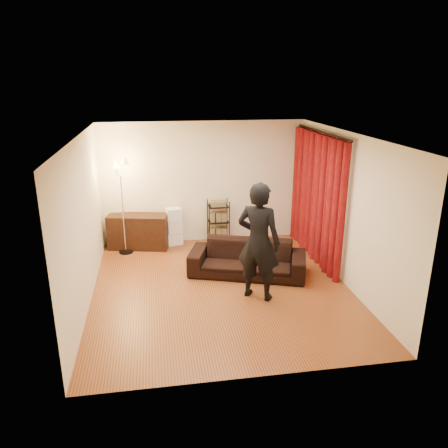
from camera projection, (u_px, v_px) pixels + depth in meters
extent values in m
plane|color=brown|center=(221.00, 288.00, 7.82)|extent=(5.00, 5.00, 0.00)
plane|color=white|center=(221.00, 135.00, 6.96)|extent=(5.00, 5.00, 0.00)
plane|color=#F2E9CB|center=(204.00, 183.00, 9.72)|extent=(5.00, 0.00, 5.00)
plane|color=#F2E9CB|center=(255.00, 280.00, 5.05)|extent=(5.00, 0.00, 5.00)
plane|color=#F2E9CB|center=(84.00, 223.00, 7.04)|extent=(0.00, 5.00, 5.00)
plane|color=#F2E9CB|center=(346.00, 210.00, 7.73)|extent=(0.00, 5.00, 5.00)
cylinder|color=black|center=(322.00, 132.00, 8.38)|extent=(0.04, 2.65, 0.04)
imported|color=black|center=(247.00, 259.00, 8.26)|extent=(2.33, 1.50, 0.63)
imported|color=black|center=(258.00, 242.00, 7.18)|extent=(0.88, 0.81, 2.01)
cube|color=black|center=(138.00, 231.00, 9.55)|extent=(1.36, 0.75, 0.75)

